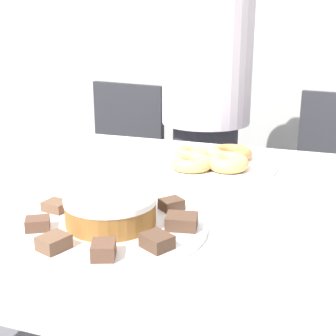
% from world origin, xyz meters
% --- Properties ---
extents(table, '(1.85, 1.03, 0.77)m').
position_xyz_m(table, '(0.00, 0.00, 0.69)').
color(table, silver).
rests_on(table, ground_plane).
extents(person_standing, '(0.35, 0.35, 1.58)m').
position_xyz_m(person_standing, '(-0.06, 0.80, 0.83)').
color(person_standing, '#383842').
rests_on(person_standing, ground_plane).
extents(office_chair_left, '(0.52, 0.52, 0.88)m').
position_xyz_m(office_chair_left, '(-0.56, 0.95, 0.41)').
color(office_chair_left, black).
rests_on(office_chair_left, ground_plane).
extents(office_chair_right, '(0.51, 0.51, 0.88)m').
position_xyz_m(office_chair_right, '(0.45, 0.95, 0.41)').
color(office_chair_right, black).
rests_on(office_chair_right, ground_plane).
extents(plate_cake, '(0.38, 0.38, 0.01)m').
position_xyz_m(plate_cake, '(0.01, -0.21, 0.77)').
color(plate_cake, white).
rests_on(plate_cake, table).
extents(plate_donuts, '(0.38, 0.38, 0.01)m').
position_xyz_m(plate_donuts, '(0.09, 0.25, 0.77)').
color(plate_donuts, white).
rests_on(plate_donuts, table).
extents(frosted_cake, '(0.18, 0.18, 0.06)m').
position_xyz_m(frosted_cake, '(0.01, -0.21, 0.80)').
color(frosted_cake, '#9E662D').
rests_on(frosted_cake, plate_cake).
extents(lamington_0, '(0.05, 0.06, 0.03)m').
position_xyz_m(lamington_0, '(0.06, -0.34, 0.79)').
color(lamington_0, brown).
rests_on(lamington_0, plate_cake).
extents(lamington_1, '(0.07, 0.06, 0.03)m').
position_xyz_m(lamington_1, '(0.13, -0.28, 0.79)').
color(lamington_1, '#513828').
rests_on(lamington_1, plate_cake).
extents(lamington_2, '(0.07, 0.06, 0.03)m').
position_xyz_m(lamington_2, '(0.15, -0.19, 0.79)').
color(lamington_2, '#513828').
rests_on(lamington_2, plate_cake).
extents(lamington_3, '(0.06, 0.06, 0.02)m').
position_xyz_m(lamington_3, '(0.10, -0.10, 0.79)').
color(lamington_3, '#513828').
rests_on(lamington_3, plate_cake).
extents(lamington_4, '(0.04, 0.05, 0.02)m').
position_xyz_m(lamington_4, '(0.01, -0.07, 0.79)').
color(lamington_4, '#513828').
rests_on(lamington_4, plate_cake).
extents(lamington_5, '(0.07, 0.07, 0.03)m').
position_xyz_m(lamington_5, '(-0.08, -0.11, 0.79)').
color(lamington_5, brown).
rests_on(lamington_5, plate_cake).
extents(lamington_6, '(0.06, 0.05, 0.02)m').
position_xyz_m(lamington_6, '(-0.13, -0.19, 0.79)').
color(lamington_6, brown).
rests_on(lamington_6, plate_cake).
extents(lamington_7, '(0.06, 0.06, 0.02)m').
position_xyz_m(lamington_7, '(-0.11, -0.28, 0.79)').
color(lamington_7, brown).
rests_on(lamington_7, plate_cake).
extents(lamington_8, '(0.06, 0.06, 0.03)m').
position_xyz_m(lamington_8, '(-0.04, -0.35, 0.79)').
color(lamington_8, brown).
rests_on(lamington_8, plate_cake).
extents(donut_0, '(0.11, 0.11, 0.03)m').
position_xyz_m(donut_0, '(0.09, 0.25, 0.79)').
color(donut_0, '#E5AD66').
rests_on(donut_0, plate_donuts).
extents(donut_1, '(0.12, 0.12, 0.03)m').
position_xyz_m(donut_1, '(0.14, 0.32, 0.79)').
color(donut_1, '#C68447').
rests_on(donut_1, plate_donuts).
extents(donut_2, '(0.11, 0.11, 0.03)m').
position_xyz_m(donut_2, '(0.03, 0.29, 0.79)').
color(donut_2, '#E5AD66').
rests_on(donut_2, plate_donuts).
extents(donut_3, '(0.11, 0.11, 0.03)m').
position_xyz_m(donut_3, '(0.06, 0.18, 0.79)').
color(donut_3, '#E5AD66').
rests_on(donut_3, plate_donuts).
extents(donut_4, '(0.11, 0.11, 0.04)m').
position_xyz_m(donut_4, '(0.15, 0.21, 0.79)').
color(donut_4, '#E5AD66').
rests_on(donut_4, plate_donuts).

